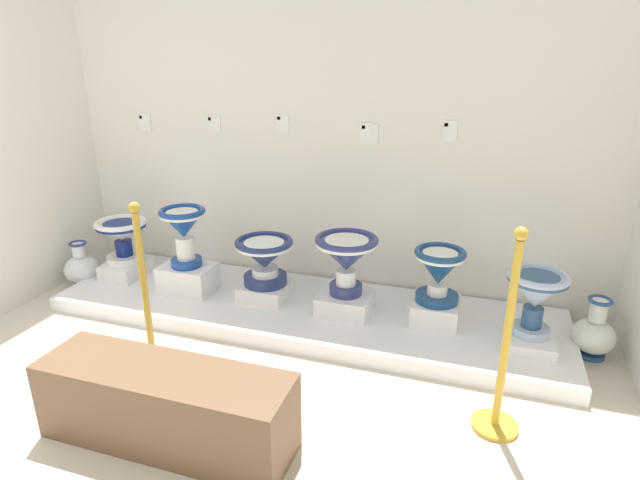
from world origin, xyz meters
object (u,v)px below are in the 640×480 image
at_px(plinth_block_tall_cobalt, 188,278).
at_px(plinth_block_pale_glazed, 435,310).
at_px(decorative_vase_companion, 82,268).
at_px(museum_bench, 166,406).
at_px(plinth_block_central_ornate, 529,338).
at_px(antique_toilet_central_ornate, 536,292).
at_px(decorative_vase_spare, 594,334).
at_px(plinth_block_broad_patterned, 345,302).
at_px(antique_toilet_tall_cobalt, 183,227).
at_px(info_placard_first, 145,122).
at_px(plinth_block_leftmost, 266,290).
at_px(info_placard_fifth, 450,131).
at_px(info_placard_fourth, 369,134).
at_px(stanchion_post_near_right, 502,368).
at_px(stanchion_post_near_left, 148,317).
at_px(antique_toilet_leftmost, 264,256).
at_px(info_placard_second, 214,124).
at_px(antique_toilet_broad_patterned, 346,255).
at_px(info_placard_third, 283,123).
at_px(antique_toilet_pale_glazed, 439,269).
at_px(plinth_block_squat_floral, 127,268).
at_px(antique_toilet_squat_floral, 122,233).

distance_m(plinth_block_tall_cobalt, plinth_block_pale_glazed, 1.82).
bearing_deg(decorative_vase_companion, museum_bench, -38.32).
xyz_separation_m(plinth_block_central_ornate, antique_toilet_central_ornate, (0.00, 0.00, 0.32)).
distance_m(plinth_block_pale_glazed, decorative_vase_spare, 0.96).
distance_m(plinth_block_tall_cobalt, plinth_block_broad_patterned, 1.21).
height_order(antique_toilet_tall_cobalt, info_placard_first, info_placard_first).
relative_size(plinth_block_leftmost, info_placard_fifth, 2.32).
xyz_separation_m(info_placard_fourth, stanchion_post_near_right, (0.99, -1.31, -0.90)).
relative_size(decorative_vase_companion, stanchion_post_near_left, 0.37).
bearing_deg(info_placard_fourth, antique_toilet_leftmost, -142.37).
height_order(plinth_block_leftmost, plinth_block_pale_glazed, plinth_block_pale_glazed).
bearing_deg(decorative_vase_companion, stanchion_post_near_left, -32.63).
xyz_separation_m(plinth_block_tall_cobalt, info_placard_second, (-0.01, 0.57, 1.07)).
bearing_deg(antique_toilet_broad_patterned, plinth_block_leftmost, 177.14).
bearing_deg(plinth_block_leftmost, info_placard_first, 158.71).
xyz_separation_m(antique_toilet_tall_cobalt, plinth_block_pale_glazed, (1.81, 0.11, -0.43)).
bearing_deg(info_placard_fifth, info_placard_third, -180.00).
bearing_deg(info_placard_fourth, stanchion_post_near_left, -127.47).
height_order(plinth_block_broad_patterned, decorative_vase_spare, decorative_vase_spare).
bearing_deg(stanchion_post_near_left, plinth_block_central_ornate, 18.74).
bearing_deg(info_placard_first, stanchion_post_near_right, -24.65).
bearing_deg(antique_toilet_broad_patterned, antique_toilet_pale_glazed, 5.45).
relative_size(stanchion_post_near_right, museum_bench, 0.86).
relative_size(info_placard_fourth, info_placard_fifth, 1.03).
distance_m(info_placard_fifth, decorative_vase_companion, 3.05).
relative_size(plinth_block_pale_glazed, antique_toilet_central_ornate, 0.81).
relative_size(plinth_block_pale_glazed, decorative_vase_spare, 0.83).
xyz_separation_m(plinth_block_squat_floral, decorative_vase_companion, (-0.36, -0.09, -0.01)).
bearing_deg(antique_toilet_squat_floral, antique_toilet_central_ornate, -2.20).
bearing_deg(plinth_block_broad_patterned, info_placard_fourth, 88.57).
distance_m(info_placard_fifth, stanchion_post_near_left, 2.29).
distance_m(plinth_block_squat_floral, antique_toilet_central_ornate, 3.04).
bearing_deg(decorative_vase_spare, plinth_block_leftmost, -178.63).
xyz_separation_m(plinth_block_broad_patterned, plinth_block_central_ornate, (1.19, -0.07, -0.03)).
distance_m(info_placard_fifth, decorative_vase_spare, 1.58).
relative_size(plinth_block_tall_cobalt, decorative_vase_companion, 1.02).
bearing_deg(plinth_block_tall_cobalt, antique_toilet_central_ornate, -0.39).
distance_m(plinth_block_central_ornate, stanchion_post_near_right, 0.78).
distance_m(plinth_block_squat_floral, antique_toilet_leftmost, 1.25).
xyz_separation_m(antique_toilet_squat_floral, decorative_vase_spare, (3.41, 0.04, -0.31)).
bearing_deg(antique_toilet_leftmost, plinth_block_broad_patterned, -2.86).
relative_size(antique_toilet_tall_cobalt, info_placard_second, 3.34).
bearing_deg(decorative_vase_spare, info_placard_first, 172.83).
xyz_separation_m(plinth_block_squat_floral, plinth_block_pale_glazed, (2.44, 0.01, 0.01)).
bearing_deg(plinth_block_pale_glazed, plinth_block_squat_floral, -179.72).
bearing_deg(plinth_block_broad_patterned, plinth_block_leftmost, 177.14).
distance_m(plinth_block_tall_cobalt, info_placard_fourth, 1.71).
xyz_separation_m(antique_toilet_leftmost, antique_toilet_broad_patterned, (0.61, -0.03, 0.10)).
distance_m(antique_toilet_tall_cobalt, info_placard_fourth, 1.49).
bearing_deg(antique_toilet_squat_floral, info_placard_second, 37.25).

